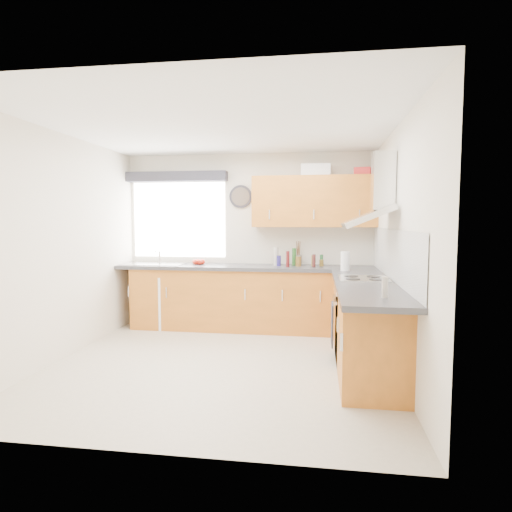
% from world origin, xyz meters
% --- Properties ---
extents(ground_plane, '(3.60, 3.60, 0.00)m').
position_xyz_m(ground_plane, '(0.00, 0.00, 0.00)').
color(ground_plane, beige).
extents(ceiling, '(3.60, 3.60, 0.02)m').
position_xyz_m(ceiling, '(0.00, 0.00, 2.50)').
color(ceiling, white).
rests_on(ceiling, wall_back).
extents(wall_back, '(3.60, 0.02, 2.50)m').
position_xyz_m(wall_back, '(0.00, 1.80, 1.25)').
color(wall_back, silver).
rests_on(wall_back, ground_plane).
extents(wall_front, '(3.60, 0.02, 2.50)m').
position_xyz_m(wall_front, '(0.00, -1.80, 1.25)').
color(wall_front, silver).
rests_on(wall_front, ground_plane).
extents(wall_left, '(0.02, 3.60, 2.50)m').
position_xyz_m(wall_left, '(-1.80, 0.00, 1.25)').
color(wall_left, silver).
rests_on(wall_left, ground_plane).
extents(wall_right, '(0.02, 3.60, 2.50)m').
position_xyz_m(wall_right, '(1.80, 0.00, 1.25)').
color(wall_right, silver).
rests_on(wall_right, ground_plane).
extents(window, '(1.40, 0.02, 1.10)m').
position_xyz_m(window, '(-1.05, 1.79, 1.55)').
color(window, white).
rests_on(window, wall_back).
extents(window_blind, '(1.50, 0.18, 0.14)m').
position_xyz_m(window_blind, '(-1.05, 1.70, 2.18)').
color(window_blind, '#292830').
rests_on(window_blind, wall_back).
extents(splashback, '(0.01, 3.00, 0.54)m').
position_xyz_m(splashback, '(1.79, 0.30, 1.18)').
color(splashback, white).
rests_on(splashback, wall_right).
extents(base_cab_back, '(3.00, 0.58, 0.86)m').
position_xyz_m(base_cab_back, '(-0.10, 1.51, 0.43)').
color(base_cab_back, '#A95F1D').
rests_on(base_cab_back, ground_plane).
extents(base_cab_corner, '(0.60, 0.60, 0.86)m').
position_xyz_m(base_cab_corner, '(1.50, 1.50, 0.43)').
color(base_cab_corner, '#A95F1D').
rests_on(base_cab_corner, ground_plane).
extents(base_cab_right, '(0.58, 2.10, 0.86)m').
position_xyz_m(base_cab_right, '(1.51, 0.15, 0.43)').
color(base_cab_right, '#A95F1D').
rests_on(base_cab_right, ground_plane).
extents(worktop_back, '(3.60, 0.62, 0.05)m').
position_xyz_m(worktop_back, '(0.00, 1.50, 0.89)').
color(worktop_back, '#2F2F33').
rests_on(worktop_back, base_cab_back).
extents(worktop_right, '(0.62, 2.42, 0.05)m').
position_xyz_m(worktop_right, '(1.50, 0.00, 0.89)').
color(worktop_right, '#2F2F33').
rests_on(worktop_right, base_cab_right).
extents(sink, '(0.84, 0.46, 0.10)m').
position_xyz_m(sink, '(-1.33, 1.50, 0.95)').
color(sink, silver).
rests_on(sink, worktop_back).
extents(oven, '(0.56, 0.58, 0.85)m').
position_xyz_m(oven, '(1.50, 0.30, 0.42)').
color(oven, black).
rests_on(oven, ground_plane).
extents(hob_plate, '(0.52, 0.52, 0.01)m').
position_xyz_m(hob_plate, '(1.50, 0.30, 0.92)').
color(hob_plate, silver).
rests_on(hob_plate, worktop_right).
extents(extractor_hood, '(0.52, 0.78, 0.66)m').
position_xyz_m(extractor_hood, '(1.60, 0.30, 1.77)').
color(extractor_hood, silver).
rests_on(extractor_hood, wall_right).
extents(upper_cabinets, '(1.70, 0.35, 0.70)m').
position_xyz_m(upper_cabinets, '(0.95, 1.62, 1.80)').
color(upper_cabinets, '#A95F1D').
rests_on(upper_cabinets, wall_back).
extents(washing_machine, '(0.63, 0.62, 0.75)m').
position_xyz_m(washing_machine, '(-1.00, 1.52, 0.37)').
color(washing_machine, white).
rests_on(washing_machine, ground_plane).
extents(wall_clock, '(0.33, 0.04, 0.33)m').
position_xyz_m(wall_clock, '(-0.11, 1.76, 1.89)').
color(wall_clock, '#292830').
rests_on(wall_clock, wall_back).
extents(casserole, '(0.41, 0.30, 0.17)m').
position_xyz_m(casserole, '(0.96, 1.72, 2.23)').
color(casserole, white).
rests_on(casserole, upper_cabinets).
extents(storage_box, '(0.24, 0.22, 0.10)m').
position_xyz_m(storage_box, '(1.59, 1.58, 2.20)').
color(storage_box, red).
rests_on(storage_box, upper_cabinets).
extents(utensil_pot, '(0.12, 0.12, 0.14)m').
position_xyz_m(utensil_pot, '(0.73, 1.70, 0.98)').
color(utensil_pot, slate).
rests_on(utensil_pot, worktop_back).
extents(kitchen_roll, '(0.12, 0.12, 0.24)m').
position_xyz_m(kitchen_roll, '(1.35, 1.04, 1.03)').
color(kitchen_roll, white).
rests_on(kitchen_roll, worktop_right).
extents(tomato_cluster, '(0.20, 0.20, 0.07)m').
position_xyz_m(tomato_cluster, '(-0.69, 1.57, 0.95)').
color(tomato_cluster, red).
rests_on(tomato_cluster, worktop_back).
extents(jar_0, '(0.07, 0.07, 0.13)m').
position_xyz_m(jar_0, '(0.75, 1.50, 0.98)').
color(jar_0, brown).
rests_on(jar_0, worktop_back).
extents(jar_1, '(0.06, 0.06, 0.09)m').
position_xyz_m(jar_1, '(1.06, 1.55, 0.96)').
color(jar_1, brown).
rests_on(jar_1, worktop_back).
extents(jar_2, '(0.05, 0.05, 0.16)m').
position_xyz_m(jar_2, '(1.06, 1.61, 0.99)').
color(jar_2, '#1B4C24').
rests_on(jar_2, worktop_back).
extents(jar_3, '(0.06, 0.06, 0.24)m').
position_xyz_m(jar_3, '(0.68, 1.62, 1.03)').
color(jar_3, '#26581F').
rests_on(jar_3, worktop_back).
extents(jar_4, '(0.05, 0.05, 0.17)m').
position_xyz_m(jar_4, '(0.96, 1.44, 1.00)').
color(jar_4, '#491D1A').
rests_on(jar_4, worktop_back).
extents(jar_5, '(0.06, 0.06, 0.14)m').
position_xyz_m(jar_5, '(0.47, 1.52, 0.98)').
color(jar_5, navy).
rests_on(jar_5, worktop_back).
extents(jar_6, '(0.07, 0.07, 0.25)m').
position_xyz_m(jar_6, '(0.43, 1.58, 1.04)').
color(jar_6, '#ACA293').
rests_on(jar_6, worktop_back).
extents(jar_7, '(0.04, 0.04, 0.15)m').
position_xyz_m(jar_7, '(0.94, 1.58, 0.98)').
color(jar_7, olive).
rests_on(jar_7, worktop_back).
extents(jar_8, '(0.05, 0.05, 0.22)m').
position_xyz_m(jar_8, '(0.61, 1.38, 1.02)').
color(jar_8, '#4D1011').
rests_on(jar_8, worktop_back).
extents(bottle_0, '(0.05, 0.05, 0.17)m').
position_xyz_m(bottle_0, '(1.56, -0.81, 1.00)').
color(bottle_0, '#B2A697').
rests_on(bottle_0, worktop_right).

